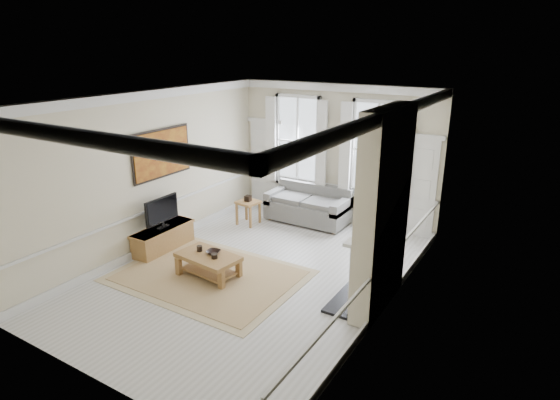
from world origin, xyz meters
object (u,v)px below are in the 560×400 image
Objects in this scene: coffee_table at (208,259)px; tv_stand at (163,238)px; side_table at (248,205)px; sofa at (309,207)px.

tv_stand is at bearing 170.75° from coffee_table.
coffee_table is (0.95, -2.68, -0.11)m from side_table.
sofa is 1.40× the size of tv_stand.
coffee_table is 0.88× the size of tv_stand.
side_table reaches higher than coffee_table.
sofa reaches higher than coffee_table.
tv_stand reaches higher than coffee_table.
side_table is at bearing 115.74° from coffee_table.
side_table is 0.47× the size of coffee_table.
side_table is 2.34m from tv_stand.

